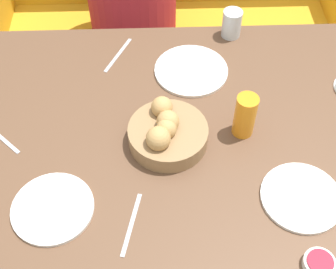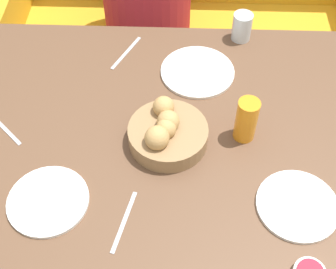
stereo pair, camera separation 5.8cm
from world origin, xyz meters
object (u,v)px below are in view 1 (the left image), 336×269
at_px(couch, 169,32).
at_px(juice_glass, 245,116).
at_px(knife_silver, 118,55).
at_px(jam_bowl_berry, 319,264).
at_px(seated_person, 134,22).
at_px(bread_basket, 167,132).
at_px(water_tumbler, 232,24).
at_px(plate_far_center, 191,70).
at_px(plate_near_right, 301,197).
at_px(fork_silver, 131,224).
at_px(spoon_coffee, 4,140).
at_px(plate_near_left, 53,208).

distance_m(couch, juice_glass, 1.14).
bearing_deg(knife_silver, jam_bowl_berry, -56.72).
height_order(seated_person, bread_basket, seated_person).
bearing_deg(knife_silver, water_tumbler, 13.29).
relative_size(seated_person, water_tumbler, 12.12).
bearing_deg(jam_bowl_berry, plate_far_center, 110.98).
bearing_deg(plate_near_right, plate_far_center, 117.85).
distance_m(seated_person, plate_near_right, 1.20).
relative_size(seated_person, knife_silver, 7.13).
xyz_separation_m(plate_far_center, fork_silver, (-0.19, -0.54, -0.00)).
height_order(seated_person, juice_glass, seated_person).
bearing_deg(couch, plate_near_right, -76.35).
xyz_separation_m(water_tumbler, spoon_coffee, (-0.70, -0.44, -0.05)).
bearing_deg(plate_near_left, plate_near_right, 0.85).
bearing_deg(plate_near_right, seated_person, 113.20).
bearing_deg(juice_glass, seated_person, 111.75).
height_order(water_tumbler, fork_silver, water_tumbler).
relative_size(seated_person, bread_basket, 5.21).
bearing_deg(couch, fork_silver, -96.27).
bearing_deg(bread_basket, seated_person, 97.67).
height_order(bread_basket, plate_near_left, bread_basket).
bearing_deg(knife_silver, spoon_coffee, -131.86).
bearing_deg(spoon_coffee, water_tumbler, 32.21).
relative_size(bread_basket, fork_silver, 1.28).
distance_m(bread_basket, spoon_coffee, 0.46).
relative_size(couch, plate_near_left, 8.37).
height_order(plate_far_center, knife_silver, plate_far_center).
bearing_deg(knife_silver, plate_near_right, -49.06).
height_order(plate_near_right, knife_silver, plate_near_right).
xyz_separation_m(bread_basket, jam_bowl_berry, (0.34, -0.38, -0.03)).
distance_m(plate_near_right, juice_glass, 0.27).
xyz_separation_m(couch, spoon_coffee, (-0.51, -1.01, 0.44)).
relative_size(couch, water_tumbler, 18.34).
relative_size(plate_near_left, juice_glass, 1.54).
bearing_deg(jam_bowl_berry, knife_silver, 123.28).
height_order(plate_near_left, spoon_coffee, plate_near_left).
distance_m(plate_near_left, plate_far_center, 0.62).
relative_size(plate_near_right, jam_bowl_berry, 2.80).
xyz_separation_m(seated_person, water_tumbler, (0.35, -0.41, 0.31)).
bearing_deg(seated_person, plate_far_center, -70.84).
xyz_separation_m(juice_glass, knife_silver, (-0.37, 0.34, -0.07)).
relative_size(water_tumbler, jam_bowl_berry, 1.27).
relative_size(seated_person, juice_glass, 8.54).
xyz_separation_m(plate_far_center, juice_glass, (0.13, -0.25, 0.06)).
height_order(couch, plate_near_right, couch).
bearing_deg(water_tumbler, bread_basket, -117.28).
bearing_deg(knife_silver, plate_near_left, -104.43).
distance_m(plate_near_right, fork_silver, 0.44).
relative_size(bread_basket, juice_glass, 1.64).
distance_m(couch, plate_far_center, 0.87).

